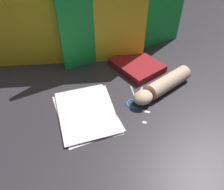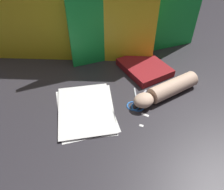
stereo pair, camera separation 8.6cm
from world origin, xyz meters
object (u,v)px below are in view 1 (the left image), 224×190
Objects in this scene: book_closed at (137,65)px; scissors at (135,101)px; paper_stack at (87,112)px; hand_forearm at (163,85)px.

scissors is (-0.10, -0.23, -0.01)m from book_closed.
book_closed is 0.25m from scissors.
paper_stack is 0.39m from book_closed.
book_closed is (0.31, 0.23, 0.01)m from paper_stack.
book_closed is at bearing 37.04° from paper_stack.
paper_stack is 0.96× the size of hand_forearm.
paper_stack is at bearing -178.69° from scissors.
book_closed is 1.92× the size of scissors.
scissors is at bearing -113.04° from book_closed.
paper_stack is 2.10× the size of scissors.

